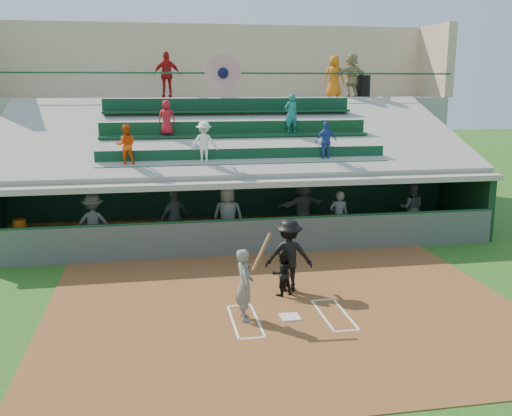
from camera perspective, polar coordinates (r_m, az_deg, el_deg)
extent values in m
plane|color=#225016|center=(13.07, 3.44, -10.96)|extent=(100.00, 100.00, 0.00)
cube|color=brown|center=(13.51, 2.93, -10.10)|extent=(11.00, 9.00, 0.02)
cube|color=silver|center=(13.05, 3.44, -10.82)|extent=(0.43, 0.43, 0.03)
cube|color=white|center=(12.91, 0.14, -11.11)|extent=(0.05, 1.80, 0.01)
cube|color=white|center=(13.24, 6.65, -10.59)|extent=(0.05, 1.80, 0.01)
cube|color=white|center=(12.83, -2.33, -11.28)|extent=(0.05, 1.80, 0.01)
cube|color=white|center=(13.40, 8.94, -10.37)|extent=(0.05, 1.80, 0.01)
cube|color=white|center=(13.69, -1.69, -9.72)|extent=(0.60, 0.05, 0.01)
cube|color=white|center=(14.11, 6.67, -9.11)|extent=(0.60, 0.05, 0.01)
cube|color=silver|center=(12.06, -0.40, -12.87)|extent=(0.60, 0.05, 0.01)
cube|color=silver|center=(12.54, 9.08, -12.02)|extent=(0.60, 0.05, 0.01)
cube|color=gray|center=(19.33, -1.25, -3.13)|extent=(16.00, 3.50, 0.04)
cube|color=gray|center=(25.49, -3.64, 5.81)|extent=(20.00, 3.00, 4.60)
cube|color=#525852|center=(17.52, -0.37, -2.95)|extent=(16.00, 0.06, 1.10)
cylinder|color=#143E20|center=(17.38, -0.37, -1.14)|extent=(16.00, 0.08, 0.08)
cube|color=black|center=(20.76, -2.01, 1.01)|extent=(16.00, 0.25, 2.20)
cube|color=black|center=(21.76, 20.03, 0.79)|extent=(0.25, 3.50, 2.20)
cube|color=gray|center=(18.87, -1.28, 3.27)|extent=(16.40, 3.90, 0.18)
cube|color=gray|center=(22.46, -2.65, 1.99)|extent=(16.40, 3.50, 2.30)
cube|color=gray|center=(23.91, -3.20, 5.39)|extent=(16.40, 0.30, 4.60)
cube|color=gray|center=(20.54, -2.10, 7.51)|extent=(16.40, 6.51, 2.37)
cube|color=#0C371B|center=(18.26, -1.02, 4.40)|extent=(9.40, 0.42, 0.08)
cube|color=#0C3520|center=(18.43, -1.12, 5.28)|extent=(9.40, 0.06, 0.45)
cube|color=#0D3C1E|center=(20.05, -1.90, 7.25)|extent=(9.40, 0.42, 0.08)
cube|color=#0C381C|center=(20.22, -1.99, 8.03)|extent=(9.40, 0.06, 0.45)
cube|color=#0B3419|center=(21.88, -2.64, 9.63)|extent=(9.40, 0.42, 0.08)
cube|color=#0C3420|center=(22.06, -2.72, 10.33)|extent=(9.40, 0.06, 0.45)
imported|color=#E24E0D|center=(18.08, -12.87, 6.15)|extent=(0.61, 0.48, 1.26)
imported|color=white|center=(18.12, -5.21, 6.52)|extent=(0.94, 0.67, 1.33)
imported|color=#27449C|center=(18.89, 7.02, 6.65)|extent=(0.79, 0.41, 1.28)
imported|color=#A8131E|center=(19.90, -8.93, 8.91)|extent=(0.64, 0.48, 1.19)
imported|color=#19736D|center=(20.47, 3.53, 9.39)|extent=(0.57, 0.45, 1.39)
cylinder|color=#154328|center=(23.84, -3.33, 13.32)|extent=(20.00, 0.07, 0.07)
cylinder|color=red|center=(23.82, -3.32, 13.32)|extent=(1.50, 0.06, 1.50)
sphere|color=black|center=(23.79, -3.31, 13.32)|extent=(0.44, 0.44, 0.44)
cube|color=tan|center=(26.84, -4.14, 14.47)|extent=(20.00, 0.40, 3.20)
cube|color=tan|center=(28.28, 17.44, 13.84)|extent=(0.40, 3.00, 3.20)
imported|color=#5E615B|center=(12.66, -1.16, -7.66)|extent=(0.40, 0.60, 1.62)
cylinder|color=brown|center=(12.34, 0.54, -4.44)|extent=(0.56, 0.54, 0.75)
sphere|color=brown|center=(12.55, -0.58, -5.83)|extent=(0.10, 0.10, 0.10)
imported|color=black|center=(14.17, 2.57, -6.53)|extent=(0.65, 0.58, 1.13)
imported|color=black|center=(14.41, 3.31, -4.72)|extent=(1.30, 0.90, 1.85)
cube|color=brown|center=(20.32, -1.83, -1.61)|extent=(16.02, 1.86, 0.48)
cube|color=white|center=(18.76, -22.46, -3.32)|extent=(0.86, 0.66, 0.74)
cylinder|color=#D0550C|center=(18.65, -22.56, -1.65)|extent=(0.38, 0.38, 0.38)
imported|color=#565853|center=(18.30, -15.92, -1.47)|extent=(1.22, 0.75, 1.83)
imported|color=#5B5D58|center=(18.86, -8.13, -0.88)|extent=(1.09, 0.87, 1.73)
imported|color=#5D605A|center=(18.20, -2.82, -0.81)|extent=(1.08, 0.82, 1.99)
imported|color=#565954|center=(19.64, 4.73, 0.10)|extent=(1.92, 1.04, 1.97)
imported|color=#61645F|center=(19.04, 8.29, -0.81)|extent=(0.69, 0.53, 1.69)
imported|color=#555752|center=(20.89, 15.30, 0.03)|extent=(0.99, 0.89, 1.68)
cylinder|color=black|center=(26.06, 10.65, 11.88)|extent=(0.63, 0.63, 0.95)
imported|color=#AA1413|center=(24.83, -8.89, 13.04)|extent=(1.14, 0.53, 1.90)
imported|color=#D1600C|center=(25.23, 7.82, 12.90)|extent=(0.98, 0.77, 1.76)
imported|color=tan|center=(25.50, 9.52, 12.97)|extent=(1.82, 1.14, 1.88)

